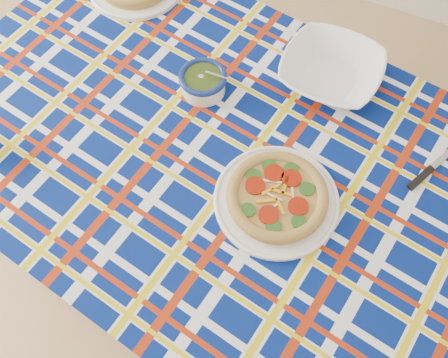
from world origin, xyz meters
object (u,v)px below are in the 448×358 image
at_px(dining_table, 221,167).
at_px(main_focaccia_plate, 277,196).
at_px(pesto_bowl, 203,81).
at_px(serving_bowl, 331,71).

bearing_deg(dining_table, main_focaccia_plate, -12.64).
bearing_deg(pesto_bowl, dining_table, -51.44).
bearing_deg(serving_bowl, dining_table, -116.91).
distance_m(dining_table, pesto_bowl, 0.24).
relative_size(dining_table, main_focaccia_plate, 5.57).
bearing_deg(serving_bowl, pesto_bowl, -148.92).
height_order(pesto_bowl, serving_bowl, pesto_bowl).
relative_size(main_focaccia_plate, serving_bowl, 1.15).
relative_size(dining_table, serving_bowl, 6.42).
height_order(main_focaccia_plate, pesto_bowl, pesto_bowl).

